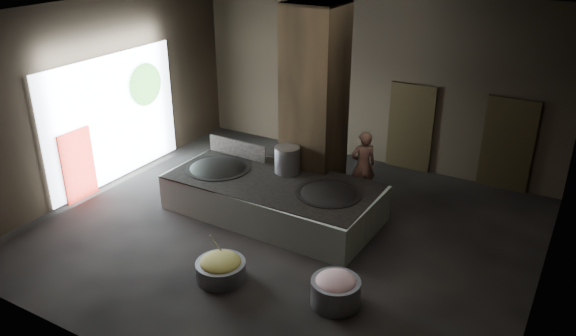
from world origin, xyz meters
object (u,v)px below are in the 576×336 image
Objects in this scene: wok_left at (218,171)px; stock_pot at (287,160)px; veg_basin at (221,270)px; cook at (363,165)px; meat_basin at (335,292)px; wok_right at (329,197)px; hearth_platform at (273,198)px.

stock_pot is at bearing 21.80° from wok_left.
stock_pot is at bearing 97.32° from veg_basin.
cook reaches higher than stock_pot.
stock_pot reaches higher than veg_basin.
wok_right is at bearing 119.04° from meat_basin.
stock_pot is (0.05, 0.55, 0.72)m from hearth_platform.
wok_left is 2.80m from wok_right.
meat_basin is at bearing 67.01° from cook.
wok_left is at bearing -7.55° from cook.
stock_pot is 0.71× the size of meat_basin.
meat_basin is (2.56, -2.76, -0.89)m from stock_pot.
wok_right is 0.83× the size of cook.
cook is (1.39, 1.76, 0.42)m from hearth_platform.
wok_left reaches higher than wok_right.
wok_right is at bearing 3.71° from hearth_platform.
wok_right reaches higher than veg_basin.
stock_pot is (1.50, 0.60, 0.38)m from wok_left.
stock_pot is at bearing 132.77° from meat_basin.
hearth_platform is 1.49m from wok_left.
meat_basin is at bearing 9.89° from veg_basin.
wok_right is at bearing 71.24° from veg_basin.
hearth_platform is 3.17× the size of wok_left.
meat_basin is (1.21, -3.97, -0.59)m from cook.
stock_pot reaches higher than hearth_platform.
stock_pot is 3.87m from meat_basin.
wok_right is at bearing 2.05° from wok_left.
cook reaches higher than wok_left.
cook reaches higher than veg_basin.
wok_left is 1.66m from stock_pot.
hearth_platform is at bearing 11.60° from cook.
hearth_platform is at bearing 1.97° from wok_left.
wok_left is 1.60× the size of veg_basin.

